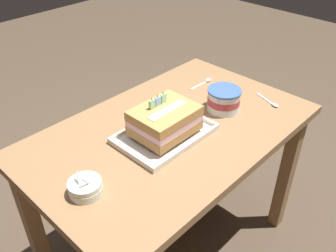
# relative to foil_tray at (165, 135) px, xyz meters

# --- Properties ---
(ground_plane) EXTENTS (8.00, 8.00, 0.00)m
(ground_plane) POSITION_rel_foil_tray_xyz_m (0.05, 0.02, -0.77)
(ground_plane) COLOR #4C3D2D
(dining_table) EXTENTS (1.18, 0.73, 0.76)m
(dining_table) POSITION_rel_foil_tray_xyz_m (0.05, 0.02, -0.12)
(dining_table) COLOR olive
(dining_table) RESTS_ON ground_plane
(foil_tray) EXTENTS (0.37, 0.25, 0.02)m
(foil_tray) POSITION_rel_foil_tray_xyz_m (0.00, 0.00, 0.00)
(foil_tray) COLOR silver
(foil_tray) RESTS_ON dining_table
(birthday_cake) EXTENTS (0.24, 0.19, 0.15)m
(birthday_cake) POSITION_rel_foil_tray_xyz_m (0.00, 0.00, 0.07)
(birthday_cake) COLOR #BA864A
(birthday_cake) RESTS_ON foil_tray
(bowl_stack) EXTENTS (0.11, 0.11, 0.08)m
(bowl_stack) POSITION_rel_foil_tray_xyz_m (-0.40, -0.03, 0.02)
(bowl_stack) COLOR silver
(bowl_stack) RESTS_ON dining_table
(ice_cream_tub) EXTENTS (0.14, 0.14, 0.10)m
(ice_cream_tub) POSITION_rel_foil_tray_xyz_m (0.31, -0.05, 0.04)
(ice_cream_tub) COLOR white
(ice_cream_tub) RESTS_ON dining_table
(serving_spoon_near_tray) EXTENTS (0.14, 0.03, 0.01)m
(serving_spoon_near_tray) POSITION_rel_foil_tray_xyz_m (0.46, 0.16, -0.00)
(serving_spoon_near_tray) COLOR silver
(serving_spoon_near_tray) RESTS_ON dining_table
(serving_spoon_by_bowls) EXTENTS (0.06, 0.14, 0.01)m
(serving_spoon_by_bowls) POSITION_rel_foil_tray_xyz_m (0.50, -0.18, -0.00)
(serving_spoon_by_bowls) COLOR silver
(serving_spoon_by_bowls) RESTS_ON dining_table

